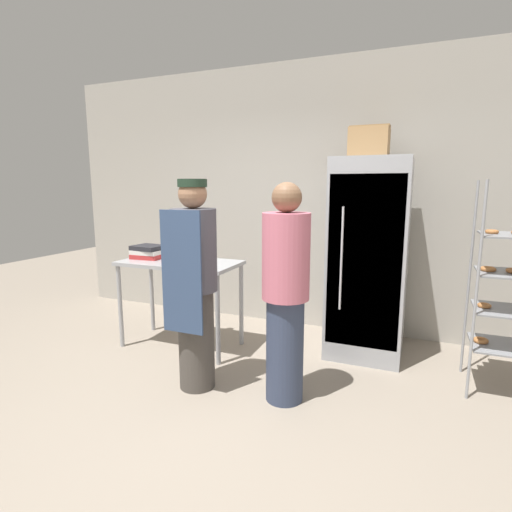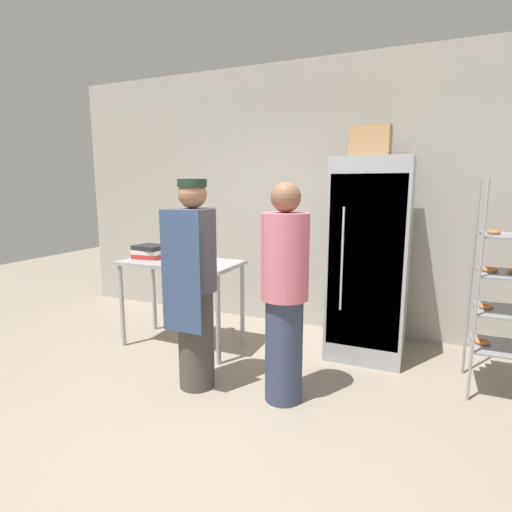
{
  "view_description": "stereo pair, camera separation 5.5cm",
  "coord_description": "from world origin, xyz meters",
  "views": [
    {
      "loc": [
        1.16,
        -2.27,
        1.63
      ],
      "look_at": [
        -0.08,
        0.78,
        1.06
      ],
      "focal_mm": 28.0,
      "sensor_mm": 36.0,
      "label": 1
    },
    {
      "loc": [
        1.22,
        -2.25,
        1.63
      ],
      "look_at": [
        -0.08,
        0.78,
        1.06
      ],
      "focal_mm": 28.0,
      "sensor_mm": 36.0,
      "label": 2
    }
  ],
  "objects": [
    {
      "name": "ground_plane",
      "position": [
        0.0,
        0.0,
        0.0
      ],
      "size": [
        14.0,
        14.0,
        0.0
      ],
      "primitive_type": "plane",
      "color": "gray"
    },
    {
      "name": "person_baker",
      "position": [
        -0.45,
        0.39,
        0.88
      ],
      "size": [
        0.36,
        0.38,
        1.69
      ],
      "color": "#47423D",
      "rests_on": "ground_plane"
    },
    {
      "name": "blender_pitcher",
      "position": [
        -1.02,
        1.29,
        1.02
      ],
      "size": [
        0.11,
        0.11,
        0.29
      ],
      "color": "#99999E",
      "rests_on": "prep_counter"
    },
    {
      "name": "back_wall",
      "position": [
        0.0,
        2.25,
        1.5
      ],
      "size": [
        6.4,
        0.12,
        3.0
      ],
      "primitive_type": "cube",
      "color": "#ADA89E",
      "rests_on": "ground_plane"
    },
    {
      "name": "refrigerator",
      "position": [
        0.74,
        1.64,
        0.95
      ],
      "size": [
        0.7,
        0.78,
        1.89
      ],
      "color": "#9EA0A5",
      "rests_on": "ground_plane"
    },
    {
      "name": "prep_counter",
      "position": [
        -1.04,
        1.08,
        0.78
      ],
      "size": [
        1.2,
        0.6,
        0.89
      ],
      "color": "#9EA0A5",
      "rests_on": "ground_plane"
    },
    {
      "name": "binder_stack",
      "position": [
        -1.43,
        1.11,
        0.96
      ],
      "size": [
        0.32,
        0.28,
        0.14
      ],
      "color": "#B72D2D",
      "rests_on": "prep_counter"
    },
    {
      "name": "donut_box",
      "position": [
        -0.89,
        1.09,
        0.94
      ],
      "size": [
        0.26,
        0.22,
        0.26
      ],
      "color": "silver",
      "rests_on": "prep_counter"
    },
    {
      "name": "cardboard_storage_box",
      "position": [
        0.68,
        1.76,
        2.04
      ],
      "size": [
        0.37,
        0.32,
        0.3
      ],
      "color": "#A87F51",
      "rests_on": "refrigerator"
    },
    {
      "name": "person_customer",
      "position": [
        0.28,
        0.47,
        0.85
      ],
      "size": [
        0.35,
        0.35,
        1.66
      ],
      "color": "#333D56",
      "rests_on": "ground_plane"
    }
  ]
}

